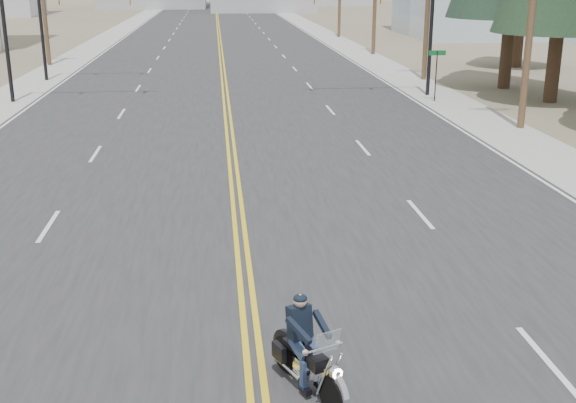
# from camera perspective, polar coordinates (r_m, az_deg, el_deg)

# --- Properties ---
(road) EXTENTS (20.00, 200.00, 0.01)m
(road) POSITION_cam_1_polar(r_m,az_deg,el_deg) (76.68, -5.45, 12.73)
(road) COLOR #303033
(road) RESTS_ON ground
(sidewalk_left) EXTENTS (3.00, 200.00, 0.01)m
(sidewalk_left) POSITION_cam_1_polar(r_m,az_deg,el_deg) (77.46, -14.18, 12.34)
(sidewalk_left) COLOR #A5A5A0
(sidewalk_left) RESTS_ON ground
(sidewalk_right) EXTENTS (3.00, 200.00, 0.01)m
(sidewalk_right) POSITION_cam_1_polar(r_m,az_deg,el_deg) (77.61, 3.29, 12.83)
(sidewalk_right) COLOR #A5A5A0
(sidewalk_right) RESTS_ON ground
(traffic_mast_left) EXTENTS (7.10, 0.26, 7.00)m
(traffic_mast_left) POSITION_cam_1_polar(r_m,az_deg,el_deg) (39.36, -18.76, 14.60)
(traffic_mast_left) COLOR black
(traffic_mast_left) RESTS_ON ground
(traffic_mast_right) EXTENTS (7.10, 0.26, 7.00)m
(traffic_mast_right) POSITION_cam_1_polar(r_m,az_deg,el_deg) (39.59, 8.46, 15.32)
(traffic_mast_right) COLOR black
(traffic_mast_right) RESTS_ON ground
(street_sign) EXTENTS (0.90, 0.06, 2.62)m
(street_sign) POSITION_cam_1_polar(r_m,az_deg,el_deg) (38.40, 11.65, 10.39)
(street_sign) COLOR black
(street_sign) RESTS_ON ground
(motorcyclist) EXTENTS (1.61, 2.20, 1.58)m
(motorcyclist) POSITION_cam_1_polar(r_m,az_deg,el_deg) (11.49, 1.65, -11.44)
(motorcyclist) COLOR black
(motorcyclist) RESTS_ON ground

